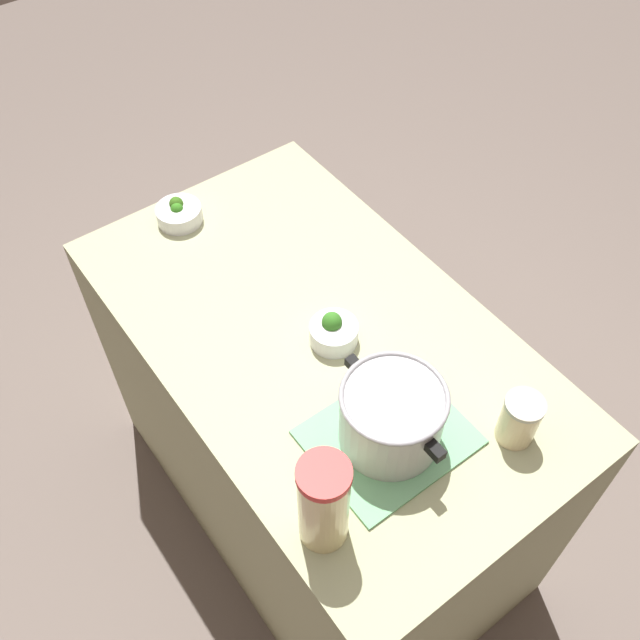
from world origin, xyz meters
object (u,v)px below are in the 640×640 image
Objects in this scene: cooking_pot at (392,416)px; lemonade_pitcher at (324,503)px; mason_jar at (519,419)px; broccoli_bowl_center at (179,213)px; broccoli_bowl_front at (333,331)px.

lemonade_pitcher is at bearing 109.24° from cooking_pot.
cooking_pot is at bearing 55.18° from mason_jar.
lemonade_pitcher is 2.00× the size of broccoli_bowl_center.
mason_jar is (-0.07, -0.47, -0.06)m from lemonade_pitcher.
cooking_pot reaches higher than broccoli_bowl_center.
broccoli_bowl_front is at bearing 19.65° from mason_jar.
cooking_pot is 0.28m from mason_jar.
cooking_pot is 0.26m from lemonade_pitcher.
cooking_pot is 0.30m from broccoli_bowl_front.
lemonade_pitcher is 2.14× the size of broccoli_bowl_front.
broccoli_bowl_center is at bearing 1.58° from cooking_pot.
mason_jar is at bearing -166.42° from broccoli_bowl_center.
broccoli_bowl_front is 0.60m from broccoli_bowl_center.
broccoli_bowl_front is 0.93× the size of broccoli_bowl_center.
cooking_pot is at bearing -70.76° from lemonade_pitcher.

